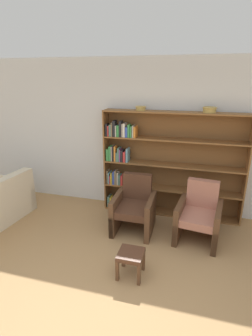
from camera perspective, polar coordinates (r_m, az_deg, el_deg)
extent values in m
plane|color=#A87F51|center=(3.12, -7.32, -31.82)|extent=(24.00, 24.00, 0.00)
cube|color=silver|center=(4.80, 4.99, 6.64)|extent=(12.00, 0.06, 2.75)
cube|color=brown|center=(4.93, -4.22, 1.73)|extent=(0.02, 0.30, 1.88)
cube|color=brown|center=(4.74, 24.74, -0.78)|extent=(0.02, 0.30, 1.88)
cube|color=brown|center=(4.47, 10.67, 11.82)|extent=(2.41, 0.30, 0.02)
cube|color=brown|center=(5.05, 9.36, -9.48)|extent=(2.41, 0.30, 0.03)
cube|color=brown|center=(4.81, 10.15, 1.05)|extent=(2.41, 0.01, 1.88)
cube|color=#4C756B|center=(5.17, -3.59, -7.03)|extent=(0.04, 0.17, 0.21)
cube|color=gold|center=(5.15, -3.15, -7.21)|extent=(0.03, 0.14, 0.20)
cube|color=black|center=(5.17, -2.61, -7.32)|extent=(0.03, 0.19, 0.17)
cube|color=#B2A899|center=(5.12, -2.21, -7.14)|extent=(0.04, 0.15, 0.24)
cube|color=red|center=(5.13, -1.74, -7.41)|extent=(0.03, 0.16, 0.19)
cube|color=#669EB2|center=(5.13, -1.30, -7.29)|extent=(0.02, 0.19, 0.20)
cube|color=#388C47|center=(5.08, -1.00, -7.38)|extent=(0.04, 0.13, 0.23)
cube|color=gold|center=(5.08, -0.61, -7.30)|extent=(0.03, 0.14, 0.25)
cube|color=#334CB2|center=(5.06, -0.32, -7.24)|extent=(0.02, 0.14, 0.27)
cube|color=red|center=(5.06, 0.02, -7.39)|extent=(0.03, 0.13, 0.25)
cube|color=#334CB2|center=(5.07, 0.47, -7.32)|extent=(0.02, 0.18, 0.25)
cube|color=white|center=(5.04, 0.85, -7.42)|extent=(0.04, 0.13, 0.26)
cube|color=#994C99|center=(5.05, 1.36, -7.76)|extent=(0.03, 0.16, 0.19)
cube|color=#669EB2|center=(5.04, 1.69, -7.99)|extent=(0.03, 0.14, 0.17)
cube|color=red|center=(5.05, 2.20, -7.79)|extent=(0.04, 0.18, 0.20)
cube|color=#B2A899|center=(5.00, 2.65, -7.64)|extent=(0.03, 0.13, 0.26)
cube|color=brown|center=(4.84, 9.67, -4.47)|extent=(2.41, 0.30, 0.02)
cube|color=#7F6B4C|center=(4.97, -3.86, -1.80)|extent=(0.02, 0.16, 0.26)
cube|color=#669EB2|center=(4.98, -3.51, -2.02)|extent=(0.02, 0.19, 0.21)
cube|color=red|center=(4.96, -3.34, -2.45)|extent=(0.02, 0.13, 0.16)
cube|color=gold|center=(4.95, -3.01, -2.13)|extent=(0.03, 0.15, 0.22)
cube|color=#334CB2|center=(4.94, -2.53, -2.00)|extent=(0.04, 0.17, 0.24)
cube|color=#7F6B4C|center=(4.91, -2.13, -1.98)|extent=(0.04, 0.14, 0.27)
cube|color=white|center=(4.90, -1.73, -2.23)|extent=(0.02, 0.13, 0.23)
cube|color=#4C756B|center=(4.91, -1.31, -2.46)|extent=(0.04, 0.15, 0.19)
cube|color=red|center=(4.92, -0.70, -2.46)|extent=(0.04, 0.19, 0.18)
cube|color=gold|center=(4.90, -0.29, -2.31)|extent=(0.02, 0.19, 0.22)
cube|color=#334CB2|center=(4.87, -0.04, -2.42)|extent=(0.02, 0.14, 0.23)
cube|color=#669EB2|center=(4.89, 0.42, -2.61)|extent=(0.04, 0.18, 0.18)
cube|color=#4C756B|center=(4.87, 0.80, -2.53)|extent=(0.02, 0.17, 0.21)
cube|color=red|center=(4.84, 1.10, -2.61)|extent=(0.03, 0.12, 0.22)
cube|color=white|center=(4.85, 1.51, -2.96)|extent=(0.03, 0.13, 0.16)
cube|color=#669EB2|center=(4.83, 1.92, -2.63)|extent=(0.02, 0.14, 0.22)
cube|color=brown|center=(4.67, 9.98, 0.66)|extent=(2.41, 0.30, 0.02)
cube|color=#388C47|center=(4.81, -3.92, 2.96)|extent=(0.04, 0.12, 0.22)
cube|color=#388C47|center=(4.81, -3.32, 3.28)|extent=(0.04, 0.17, 0.27)
cube|color=#B2A899|center=(4.81, -2.90, 3.29)|extent=(0.02, 0.19, 0.27)
cube|color=black|center=(4.79, -2.64, 3.26)|extent=(0.03, 0.16, 0.28)
cube|color=orange|center=(4.76, -2.30, 3.19)|extent=(0.03, 0.12, 0.28)
cube|color=#4C756B|center=(4.76, -1.92, 2.50)|extent=(0.03, 0.12, 0.16)
cube|color=#4C756B|center=(4.76, -1.48, 3.05)|extent=(0.03, 0.17, 0.25)
cube|color=#994C99|center=(4.76, -1.16, 2.87)|extent=(0.02, 0.16, 0.23)
cube|color=black|center=(4.75, -0.75, 2.78)|extent=(0.04, 0.17, 0.21)
cube|color=red|center=(4.76, -0.13, 2.62)|extent=(0.04, 0.20, 0.19)
cube|color=#669EB2|center=(4.73, 0.42, 2.91)|extent=(0.03, 0.20, 0.24)
cube|color=brown|center=(4.55, 10.31, 6.11)|extent=(2.41, 0.30, 0.02)
cube|color=black|center=(4.70, -4.12, 8.33)|extent=(0.03, 0.13, 0.22)
cube|color=red|center=(4.71, -3.69, 8.13)|extent=(0.02, 0.15, 0.18)
cube|color=#4C756B|center=(4.71, -3.24, 8.25)|extent=(0.04, 0.17, 0.20)
cube|color=#7F6B4C|center=(4.68, -2.93, 8.45)|extent=(0.02, 0.15, 0.24)
cube|color=black|center=(4.66, -2.46, 8.61)|extent=(0.04, 0.14, 0.28)
cube|color=white|center=(4.69, -1.96, 8.17)|extent=(0.02, 0.20, 0.20)
cube|color=#388C47|center=(4.66, -1.56, 8.15)|extent=(0.04, 0.17, 0.20)
cube|color=black|center=(4.63, -1.08, 8.55)|extent=(0.04, 0.15, 0.28)
cube|color=#B2A899|center=(4.63, -0.63, 8.26)|extent=(0.02, 0.16, 0.23)
cube|color=white|center=(4.64, -0.21, 8.29)|extent=(0.04, 0.19, 0.23)
cube|color=#334CB2|center=(4.61, 0.26, 7.87)|extent=(0.04, 0.15, 0.17)
cube|color=#388C47|center=(4.59, 0.73, 8.13)|extent=(0.04, 0.13, 0.23)
cube|color=#388C47|center=(4.59, 1.23, 7.94)|extent=(0.02, 0.15, 0.19)
cube|color=#B2A899|center=(4.58, 1.64, 7.98)|extent=(0.03, 0.15, 0.20)
cube|color=orange|center=(4.60, 2.10, 7.90)|extent=(0.03, 0.19, 0.19)
cylinder|color=tan|center=(4.55, 3.22, 12.82)|extent=(0.16, 0.16, 0.07)
torus|color=tan|center=(4.55, 3.23, 13.16)|extent=(0.18, 0.18, 0.02)
cylinder|color=tan|center=(4.45, 17.74, 11.93)|extent=(0.20, 0.20, 0.09)
torus|color=tan|center=(4.45, 17.79, 12.40)|extent=(0.22, 0.22, 0.02)
cube|color=beige|center=(5.54, -22.77, -4.89)|extent=(0.83, 0.20, 0.59)
cube|color=brown|center=(4.10, 4.62, -13.87)|extent=(0.07, 0.07, 0.37)
cube|color=brown|center=(4.21, -3.22, -12.81)|extent=(0.07, 0.07, 0.37)
cube|color=brown|center=(4.61, 6.00, -9.82)|extent=(0.07, 0.07, 0.37)
cube|color=brown|center=(4.72, -0.93, -9.02)|extent=(0.07, 0.07, 0.37)
cube|color=#4C2D1E|center=(4.29, 1.65, -8.83)|extent=(0.49, 0.65, 0.12)
cube|color=#4C2D1E|center=(4.42, 2.51, -4.12)|extent=(0.48, 0.13, 0.47)
cube|color=brown|center=(4.29, 5.34, -10.35)|extent=(0.09, 0.68, 0.61)
cube|color=brown|center=(4.40, -1.96, -9.47)|extent=(0.09, 0.68, 0.61)
cube|color=brown|center=(4.04, 18.73, -15.50)|extent=(0.08, 0.08, 0.37)
cube|color=brown|center=(4.09, 10.53, -14.26)|extent=(0.08, 0.08, 0.37)
cube|color=brown|center=(4.56, 19.41, -11.30)|extent=(0.08, 0.08, 0.37)
cube|color=brown|center=(4.60, 12.24, -10.27)|extent=(0.08, 0.08, 0.37)
cube|color=#B2705B|center=(4.20, 15.50, -10.25)|extent=(0.56, 0.70, 0.12)
cube|color=#B2705B|center=(4.33, 16.33, -5.45)|extent=(0.49, 0.18, 0.47)
cube|color=brown|center=(4.24, 19.20, -11.89)|extent=(0.17, 0.68, 0.61)
cube|color=brown|center=(4.28, 11.62, -10.79)|extent=(0.17, 0.68, 0.61)
cube|color=brown|center=(3.69, -0.57, -18.81)|extent=(0.04, 0.04, 0.28)
cube|color=brown|center=(3.64, 3.82, -19.48)|extent=(0.04, 0.04, 0.28)
cube|color=brown|center=(3.49, -1.90, -21.48)|extent=(0.04, 0.04, 0.28)
cube|color=brown|center=(3.44, 2.81, -22.26)|extent=(0.04, 0.04, 0.28)
cube|color=#4C2D1E|center=(3.46, 1.06, -18.30)|extent=(0.31, 0.31, 0.06)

